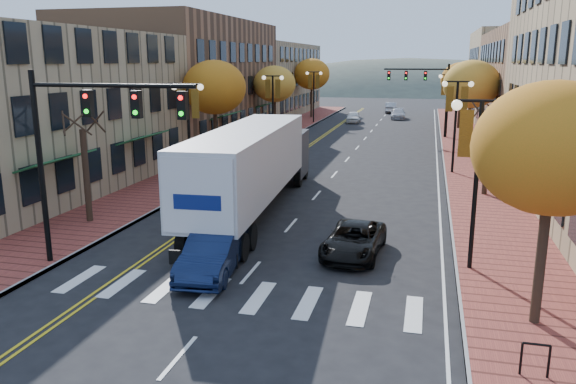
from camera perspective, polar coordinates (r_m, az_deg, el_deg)
The scene contains 30 objects.
ground at distance 16.63m, azimuth -8.11°, elevation -12.98°, with size 200.00×200.00×0.00m, color black.
sidewalk_left at distance 49.11m, azimuth -3.68°, elevation 4.72°, with size 4.00×85.00×0.15m, color brown.
sidewalk_right at distance 46.94m, azimuth 17.80°, elevation 3.72°, with size 4.00×85.00×0.15m, color brown.
building_left_near at distance 35.27m, azimuth -26.53°, elevation 7.28°, with size 12.00×22.00×9.00m, color #9E8966.
building_left_mid at distance 54.77m, azimuth -10.78°, elevation 11.10°, with size 12.00×24.00×11.00m, color brown.
building_left_far at distance 78.21m, azimuth -2.99°, elevation 11.33°, with size 12.00×26.00×9.50m, color #9E8966.
building_right_mid at distance 57.24m, azimuth 27.23°, elevation 9.48°, with size 15.00×24.00×10.00m, color brown.
building_right_far at distance 78.82m, azimuth 23.74°, elevation 10.82°, with size 15.00×20.00×11.00m, color #9E8966.
tree_left_a at distance 26.80m, azimuth -19.81°, elevation 1.56°, with size 0.28×0.28×4.20m.
tree_left_b at distance 40.61m, azimuth -7.49°, elevation 10.48°, with size 4.48×4.48×7.21m.
tree_left_c at distance 55.81m, azimuth -1.39°, elevation 10.90°, with size 4.16×4.16×6.69m.
tree_left_d at distance 73.30m, azimuth 2.43°, elevation 11.87°, with size 4.61×4.61×7.42m.
tree_right_a at distance 16.25m, azimuth 25.31°, elevation 3.99°, with size 4.16×4.16×6.69m.
tree_right_b at distance 32.33m, azimuth 19.57°, elevation 3.46°, with size 0.28×0.28×4.20m.
tree_right_c at distance 47.91m, azimuth 18.15°, elevation 10.35°, with size 4.48×4.48×7.21m.
tree_right_d at distance 63.88m, azimuth 17.21°, elevation 10.83°, with size 4.35×4.35×7.00m.
lamp_left_b at distance 32.74m, azimuth -10.09°, elevation 7.74°, with size 1.96×0.36×6.05m.
lamp_left_c at distance 49.68m, azimuth -1.55°, elevation 9.74°, with size 1.96×0.36×6.05m.
lamp_left_d at distance 67.17m, azimuth 2.64°, elevation 10.63°, with size 1.96×0.36×6.05m.
lamp_right_a at distance 20.07m, azimuth 18.77°, elevation 3.88°, with size 1.96×0.36×6.05m.
lamp_right_b at distance 37.93m, azimuth 16.72°, elevation 8.11°, with size 1.96×0.36×6.05m.
lamp_right_c at distance 55.88m, azimuth 15.98°, elevation 9.63°, with size 1.96×0.36×6.05m.
traffic_mast_near at distance 20.34m, azimuth -19.85°, elevation 5.71°, with size 6.10×0.35×7.00m.
traffic_mast_far at distance 55.82m, azimuth 13.92°, elevation 10.39°, with size 6.10×0.34×7.00m.
semi_truck at distance 27.34m, azimuth -3.34°, elevation 3.08°, with size 3.79×17.27×4.28m.
navy_sedan at distance 19.87m, azimuth -7.64°, elevation -6.16°, with size 1.60×4.57×1.51m, color #0D1736.
black_suv at distance 21.69m, azimuth 6.70°, elevation -4.86°, with size 2.02×4.37×1.22m, color black.
car_far_white at distance 68.54m, azimuth 6.66°, elevation 7.58°, with size 1.59×3.95×1.35m, color white.
car_far_silver at distance 73.92m, azimuth 11.13°, elevation 7.81°, with size 1.82×4.47×1.30m, color #B2B2BA.
car_far_oncoming at distance 82.53m, azimuth 10.41°, elevation 8.44°, with size 1.55×4.45×1.47m, color #A9ABB1.
Camera 1 is at (5.80, -13.77, 7.31)m, focal length 35.00 mm.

